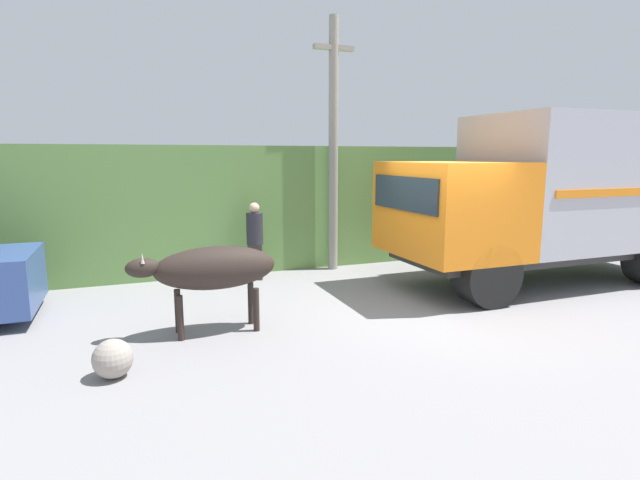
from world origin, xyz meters
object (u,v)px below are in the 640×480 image
(pedestrian_on_hill, at_px, (255,238))
(roadside_rock, at_px, (113,359))
(cargo_truck, at_px, (557,192))
(brown_cow, at_px, (213,269))
(utility_pole, at_px, (333,141))

(pedestrian_on_hill, xyz_separation_m, roadside_rock, (-2.66, -3.98, -0.65))
(cargo_truck, height_order, brown_cow, cargo_truck)
(pedestrian_on_hill, relative_size, roadside_rock, 3.50)
(roadside_rock, bearing_deg, pedestrian_on_hill, 56.26)
(brown_cow, height_order, pedestrian_on_hill, pedestrian_on_hill)
(utility_pole, bearing_deg, brown_cow, -134.83)
(pedestrian_on_hill, bearing_deg, cargo_truck, 177.00)
(pedestrian_on_hill, distance_m, utility_pole, 2.76)
(brown_cow, bearing_deg, utility_pole, 58.43)
(brown_cow, relative_size, roadside_rock, 4.55)
(utility_pole, xyz_separation_m, roadside_rock, (-4.54, -4.33, -2.63))
(brown_cow, height_order, roadside_rock, brown_cow)
(utility_pole, relative_size, roadside_rock, 11.92)
(pedestrian_on_hill, height_order, roadside_rock, pedestrian_on_hill)
(brown_cow, bearing_deg, roadside_rock, -127.06)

